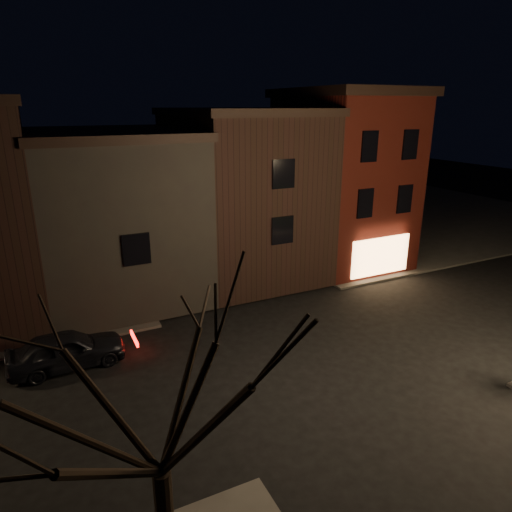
{
  "coord_description": "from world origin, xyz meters",
  "views": [
    {
      "loc": [
        -9.37,
        -13.74,
        9.64
      ],
      "look_at": [
        -0.8,
        3.76,
        3.2
      ],
      "focal_mm": 32.0,
      "sensor_mm": 36.0,
      "label": 1
    }
  ],
  "objects": [
    {
      "name": "sidewalk_far_right",
      "position": [
        20.0,
        20.0,
        0.06
      ],
      "size": [
        30.0,
        30.0,
        0.12
      ],
      "primitive_type": "cube",
      "color": "#2D2B28",
      "rests_on": "ground"
    },
    {
      "name": "bare_tree_left",
      "position": [
        -8.0,
        -7.0,
        5.43
      ],
      "size": [
        5.6,
        5.6,
        7.5
      ],
      "color": "black",
      "rests_on": "sidewalk_near_left"
    },
    {
      "name": "row_building_b",
      "position": [
        -5.75,
        10.5,
        4.33
      ],
      "size": [
        7.8,
        10.3,
        8.4
      ],
      "color": "black",
      "rests_on": "ground"
    },
    {
      "name": "row_building_a",
      "position": [
        1.5,
        10.5,
        4.83
      ],
      "size": [
        7.3,
        10.3,
        9.4
      ],
      "color": "black",
      "rests_on": "ground"
    },
    {
      "name": "parked_car_a",
      "position": [
        -9.09,
        3.37,
        0.73
      ],
      "size": [
        4.36,
        1.9,
        1.46
      ],
      "primitive_type": "imported",
      "rotation": [
        0.0,
        0.0,
        1.61
      ],
      "color": "black",
      "rests_on": "ground"
    },
    {
      "name": "corner_building",
      "position": [
        8.0,
        9.47,
        5.4
      ],
      "size": [
        6.5,
        8.5,
        10.5
      ],
      "color": "#4D130D",
      "rests_on": "ground"
    },
    {
      "name": "ground",
      "position": [
        0.0,
        0.0,
        0.0
      ],
      "size": [
        120.0,
        120.0,
        0.0
      ],
      "primitive_type": "plane",
      "color": "black",
      "rests_on": "ground"
    }
  ]
}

